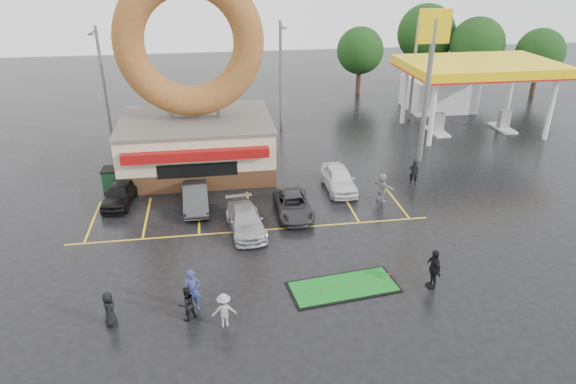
{
  "coord_description": "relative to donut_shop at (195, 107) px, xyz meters",
  "views": [
    {
      "loc": [
        -1.93,
        -21.29,
        13.92
      ],
      "look_at": [
        1.9,
        3.44,
        2.2
      ],
      "focal_mm": 32.0,
      "sensor_mm": 36.0,
      "label": 1
    }
  ],
  "objects": [
    {
      "name": "tree_far_b",
      "position": [
        35.0,
        15.03,
        0.07
      ],
      "size": [
        4.9,
        4.9,
        7.0
      ],
      "color": "#332114",
      "rests_on": "ground"
    },
    {
      "name": "tree_far_a",
      "position": [
        29.0,
        17.03,
        0.72
      ],
      "size": [
        5.6,
        5.6,
        8.0
      ],
      "color": "#332114",
      "rests_on": "ground"
    },
    {
      "name": "gas_station",
      "position": [
        23.0,
        7.97,
        -0.77
      ],
      "size": [
        12.3,
        13.65,
        5.9
      ],
      "color": "silver",
      "rests_on": "ground"
    },
    {
      "name": "putting_green",
      "position": [
        6.55,
        -15.48,
        -4.42
      ],
      "size": [
        5.21,
        2.75,
        0.62
      ],
      "color": "black",
      "rests_on": "ground"
    },
    {
      "name": "person_hoodie",
      "position": [
        1.08,
        -17.31,
        -3.69
      ],
      "size": [
        1.01,
        0.59,
        1.54
      ],
      "primitive_type": "imported",
      "rotation": [
        0.0,
        0.0,
        3.16
      ],
      "color": "gray",
      "rests_on": "ground"
    },
    {
      "name": "car_white",
      "position": [
        8.91,
        -4.97,
        -3.72
      ],
      "size": [
        1.78,
        4.36,
        1.48
      ],
      "primitive_type": "imported",
      "rotation": [
        0.0,
        0.0,
        -0.01
      ],
      "color": "silver",
      "rests_on": "ground"
    },
    {
      "name": "person_blue",
      "position": [
        -0.18,
        -16.02,
        -3.5
      ],
      "size": [
        0.75,
        0.53,
        1.93
      ],
      "primitive_type": "imported",
      "rotation": [
        0.0,
        0.0,
        0.1
      ],
      "color": "navy",
      "rests_on": "ground"
    },
    {
      "name": "person_walker_near",
      "position": [
        11.11,
        -6.98,
        -3.56
      ],
      "size": [
        1.22,
        1.74,
        1.8
      ],
      "primitive_type": "imported",
      "rotation": [
        0.0,
        0.0,
        2.03
      ],
      "color": "gray",
      "rests_on": "ground"
    },
    {
      "name": "streetlight_right",
      "position": [
        19.0,
        8.95,
        0.32
      ],
      "size": [
        0.4,
        2.21,
        9.0
      ],
      "color": "slate",
      "rests_on": "ground"
    },
    {
      "name": "streetlight_mid",
      "position": [
        7.0,
        7.95,
        0.32
      ],
      "size": [
        0.4,
        2.21,
        9.0
      ],
      "color": "slate",
      "rests_on": "ground"
    },
    {
      "name": "person_bystander",
      "position": [
        -3.54,
        -16.47,
        -3.7
      ],
      "size": [
        0.58,
        0.81,
        1.54
      ],
      "primitive_type": "imported",
      "rotation": [
        0.0,
        0.0,
        1.7
      ],
      "color": "black",
      "rests_on": "ground"
    },
    {
      "name": "car_silver",
      "position": [
        2.55,
        -9.47,
        -3.83
      ],
      "size": [
        2.25,
        4.56,
        1.28
      ],
      "primitive_type": "imported",
      "rotation": [
        0.0,
        0.0,
        0.11
      ],
      "color": "#A4A4A9",
      "rests_on": "ground"
    },
    {
      "name": "person_walker_far",
      "position": [
        13.97,
        -4.91,
        -3.63
      ],
      "size": [
        0.72,
        0.61,
        1.68
      ],
      "primitive_type": "imported",
      "rotation": [
        0.0,
        0.0,
        2.73
      ],
      "color": "black",
      "rests_on": "ground"
    },
    {
      "name": "car_black",
      "position": [
        -4.72,
        -4.97,
        -3.79
      ],
      "size": [
        2.06,
        4.12,
        1.35
      ],
      "primitive_type": "imported",
      "rotation": [
        0.0,
        0.0,
        -0.12
      ],
      "color": "black",
      "rests_on": "ground"
    },
    {
      "name": "person_blackjkt",
      "position": [
        -0.43,
        -16.62,
        -3.7
      ],
      "size": [
        0.94,
        0.88,
        1.54
      ],
      "primitive_type": "imported",
      "rotation": [
        0.0,
        0.0,
        3.67
      ],
      "color": "black",
      "rests_on": "ground"
    },
    {
      "name": "ground",
      "position": [
        3.0,
        -12.97,
        -4.46
      ],
      "size": [
        120.0,
        120.0,
        0.0
      ],
      "primitive_type": "plane",
      "color": "black",
      "rests_on": "ground"
    },
    {
      "name": "car_grey",
      "position": [
        5.44,
        -7.98,
        -3.87
      ],
      "size": [
        1.98,
        4.28,
        1.19
      ],
      "primitive_type": "imported",
      "rotation": [
        0.0,
        0.0,
        -0.0
      ],
      "color": "#2D2D2F",
      "rests_on": "ground"
    },
    {
      "name": "streetlight_left",
      "position": [
        -7.0,
        6.95,
        0.32
      ],
      "size": [
        0.4,
        2.21,
        9.0
      ],
      "color": "slate",
      "rests_on": "ground"
    },
    {
      "name": "shell_sign",
      "position": [
        16.0,
        -0.97,
        2.91
      ],
      "size": [
        2.2,
        0.36,
        10.6
      ],
      "color": "slate",
      "rests_on": "ground"
    },
    {
      "name": "donut_shop",
      "position": [
        0.0,
        0.0,
        0.0
      ],
      "size": [
        10.2,
        8.7,
        13.5
      ],
      "color": "#472B19",
      "rests_on": "ground"
    },
    {
      "name": "dumpster",
      "position": [
        -5.12,
        -2.61,
        -3.81
      ],
      "size": [
        1.85,
        1.28,
        1.3
      ],
      "primitive_type": "cube",
      "rotation": [
        0.0,
        0.0,
        -0.04
      ],
      "color": "#1A4527",
      "rests_on": "ground"
    },
    {
      "name": "car_dgrey",
      "position": [
        -0.16,
        -6.27,
        -3.78
      ],
      "size": [
        1.55,
        4.17,
        1.36
      ],
      "primitive_type": "imported",
      "rotation": [
        0.0,
        0.0,
        0.03
      ],
      "color": "#313134",
      "rests_on": "ground"
    },
    {
      "name": "person_cameraman",
      "position": [
        10.56,
        -16.01,
        -3.5
      ],
      "size": [
        0.53,
        1.15,
        1.93
      ],
      "primitive_type": "imported",
      "rotation": [
        0.0,
        0.0,
        -1.52
      ],
      "color": "black",
      "rests_on": "ground"
    },
    {
      "name": "tree_far_c",
      "position": [
        25.0,
        21.03,
        1.37
      ],
      "size": [
        6.3,
        6.3,
        9.0
      ],
      "color": "#332114",
      "rests_on": "ground"
    },
    {
      "name": "tree_far_d",
      "position": [
        17.0,
        19.03,
        0.07
      ],
      "size": [
        4.9,
        4.9,
        7.0
      ],
      "color": "#332114",
      "rests_on": "ground"
    }
  ]
}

